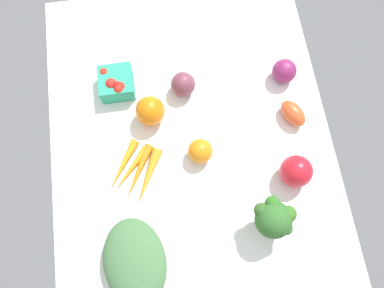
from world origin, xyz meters
The scene contains 11 objects.
tablecloth centered at (0.00, 0.00, 1.00)cm, with size 104.00×76.00×2.00cm, color white.
red_onion_near_basket centered at (-17.02, 0.43, 5.41)cm, with size 6.81×6.81×6.81cm, color brown.
red_onion_center centered at (-16.97, 28.53, 5.39)cm, with size 6.77×6.77×6.77cm, color #87255B.
bell_pepper_red centered at (11.82, 25.04, 6.46)cm, with size 8.29×8.29×8.93cm, color red.
roma_tomato centered at (-4.52, 28.43, 4.50)cm, with size 8.37×5.00×5.00cm, color #D65228.
heirloom_tomato_orange centered at (2.62, 1.81, 5.30)cm, with size 6.59×6.59×6.59cm, color orange.
berry_basket centered at (-20.06, -18.28, 5.31)cm, with size 9.20×9.20×6.81cm.
leafy_greens_clump centered at (27.65, -17.90, 5.48)cm, with size 20.92×15.01×6.96cm, color #426E41.
bell_pepper_orange centered at (-10.03, -9.84, 6.39)cm, with size 7.86×7.86×8.78cm, color orange.
broccoli_head centered at (22.89, 16.11, 10.34)cm, with size 9.87×9.98×12.87cm.
carrot_bunch centered at (5.16, -15.39, 3.26)cm, with size 18.34×15.83×2.87cm.
Camera 1 is at (30.34, -4.44, 101.58)cm, focal length 35.96 mm.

